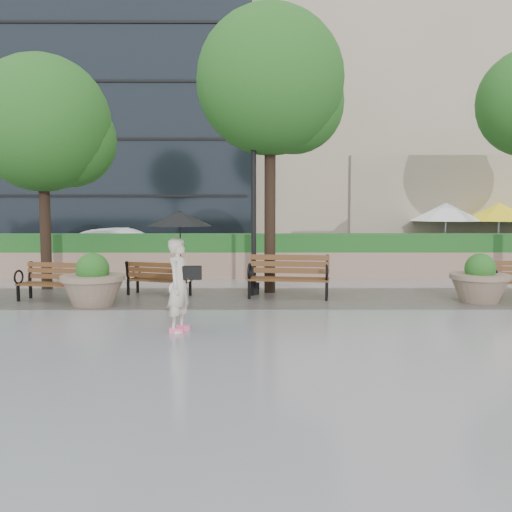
{
  "coord_description": "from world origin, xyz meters",
  "views": [
    {
      "loc": [
        1.06,
        -10.54,
        2.2
      ],
      "look_at": [
        1.12,
        2.02,
        1.1
      ],
      "focal_mm": 40.0,
      "sensor_mm": 36.0,
      "label": 1
    }
  ],
  "objects_px": {
    "bench_3": "(289,286)",
    "car_right": "(123,248)",
    "bench_2": "(159,286)",
    "planter_right": "(480,283)",
    "planter_left": "(93,285)",
    "bench_1": "(54,290)",
    "lamppost": "(254,227)",
    "pedestrian": "(180,259)"
  },
  "relations": [
    {
      "from": "planter_right",
      "to": "bench_1",
      "type": "bearing_deg",
      "value": 179.24
    },
    {
      "from": "bench_3",
      "to": "car_right",
      "type": "xyz_separation_m",
      "value": [
        -5.58,
        7.17,
        0.4
      ]
    },
    {
      "from": "lamppost",
      "to": "planter_left",
      "type": "bearing_deg",
      "value": -156.43
    },
    {
      "from": "planter_left",
      "to": "lamppost",
      "type": "distance_m",
      "value": 4.07
    },
    {
      "from": "bench_2",
      "to": "planter_left",
      "type": "bearing_deg",
      "value": 68.69
    },
    {
      "from": "planter_left",
      "to": "pedestrian",
      "type": "bearing_deg",
      "value": -49.02
    },
    {
      "from": "car_right",
      "to": "bench_1",
      "type": "bearing_deg",
      "value": -166.88
    },
    {
      "from": "planter_right",
      "to": "lamppost",
      "type": "height_order",
      "value": "lamppost"
    },
    {
      "from": "bench_1",
      "to": "bench_3",
      "type": "distance_m",
      "value": 5.47
    },
    {
      "from": "bench_3",
      "to": "lamppost",
      "type": "height_order",
      "value": "lamppost"
    },
    {
      "from": "planter_left",
      "to": "car_right",
      "type": "relative_size",
      "value": 0.33
    },
    {
      "from": "bench_2",
      "to": "bench_3",
      "type": "distance_m",
      "value": 3.2
    },
    {
      "from": "bench_1",
      "to": "bench_2",
      "type": "height_order",
      "value": "bench_1"
    },
    {
      "from": "pedestrian",
      "to": "bench_1",
      "type": "bearing_deg",
      "value": 65.06
    },
    {
      "from": "bench_1",
      "to": "lamppost",
      "type": "xyz_separation_m",
      "value": [
        4.62,
        1.0,
        1.43
      ]
    },
    {
      "from": "lamppost",
      "to": "car_right",
      "type": "distance_m",
      "value": 8.17
    },
    {
      "from": "bench_1",
      "to": "bench_3",
      "type": "height_order",
      "value": "bench_3"
    },
    {
      "from": "planter_right",
      "to": "planter_left",
      "type": "bearing_deg",
      "value": -177.21
    },
    {
      "from": "bench_2",
      "to": "planter_right",
      "type": "height_order",
      "value": "planter_right"
    },
    {
      "from": "bench_2",
      "to": "planter_right",
      "type": "xyz_separation_m",
      "value": [
        7.53,
        -0.97,
        0.19
      ]
    },
    {
      "from": "bench_2",
      "to": "planter_right",
      "type": "bearing_deg",
      "value": -167.29
    },
    {
      "from": "planter_left",
      "to": "lamppost",
      "type": "relative_size",
      "value": 0.36
    },
    {
      "from": "bench_1",
      "to": "bench_3",
      "type": "xyz_separation_m",
      "value": [
        5.45,
        0.41,
        0.04
      ]
    },
    {
      "from": "planter_left",
      "to": "pedestrian",
      "type": "relative_size",
      "value": 0.67
    },
    {
      "from": "lamppost",
      "to": "car_right",
      "type": "bearing_deg",
      "value": 125.8
    },
    {
      "from": "bench_2",
      "to": "planter_right",
      "type": "distance_m",
      "value": 7.59
    },
    {
      "from": "bench_1",
      "to": "car_right",
      "type": "bearing_deg",
      "value": 104.84
    },
    {
      "from": "bench_3",
      "to": "planter_right",
      "type": "distance_m",
      "value": 4.39
    },
    {
      "from": "planter_right",
      "to": "bench_3",
      "type": "bearing_deg",
      "value": 173.0
    },
    {
      "from": "bench_1",
      "to": "car_right",
      "type": "relative_size",
      "value": 0.41
    },
    {
      "from": "planter_right",
      "to": "car_right",
      "type": "xyz_separation_m",
      "value": [
        -9.93,
        7.7,
        0.26
      ]
    },
    {
      "from": "planter_left",
      "to": "pedestrian",
      "type": "height_order",
      "value": "pedestrian"
    },
    {
      "from": "bench_2",
      "to": "bench_3",
      "type": "bearing_deg",
      "value": -167.72
    },
    {
      "from": "bench_1",
      "to": "planter_right",
      "type": "relative_size",
      "value": 1.3
    },
    {
      "from": "bench_1",
      "to": "lamppost",
      "type": "height_order",
      "value": "lamppost"
    },
    {
      "from": "bench_1",
      "to": "pedestrian",
      "type": "distance_m",
      "value": 4.7
    },
    {
      "from": "planter_left",
      "to": "lamppost",
      "type": "xyz_separation_m",
      "value": [
        3.56,
        1.55,
        1.23
      ]
    },
    {
      "from": "planter_left",
      "to": "bench_1",
      "type": "bearing_deg",
      "value": 152.28
    },
    {
      "from": "lamppost",
      "to": "car_right",
      "type": "relative_size",
      "value": 0.9
    },
    {
      "from": "car_right",
      "to": "pedestrian",
      "type": "bearing_deg",
      "value": -150.0
    },
    {
      "from": "bench_1",
      "to": "planter_left",
      "type": "distance_m",
      "value": 1.22
    },
    {
      "from": "bench_2",
      "to": "bench_3",
      "type": "relative_size",
      "value": 0.83
    }
  ]
}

